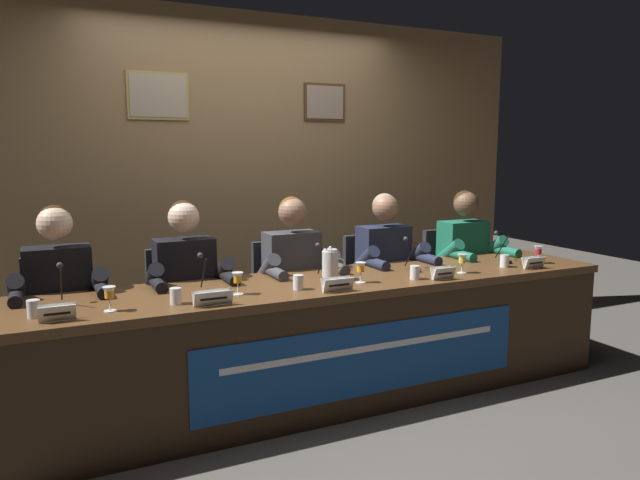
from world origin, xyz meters
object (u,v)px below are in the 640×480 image
(juice_glass_left, at_px, (238,279))
(chair_right, at_px, (374,297))
(conference_table, at_px, (329,322))
(chair_far_right, at_px, (452,288))
(nameplate_right, at_px, (443,273))
(water_cup_center, at_px, (298,283))
(nameplate_center, at_px, (338,284))
(juice_glass_right, at_px, (462,260))
(panelist_center, at_px, (297,275))
(panelist_far_right, at_px, (469,258))
(chair_left, at_px, (183,321))
(water_cup_far_left, at_px, (34,310))
(microphone_center, at_px, (324,267))
(nameplate_far_right, at_px, (534,263))
(water_pitcher_central, at_px, (330,265))
(water_cup_right, at_px, (415,273))
(microphone_far_left, at_px, (62,293))
(panelist_right, at_px, (389,266))
(microphone_far_right, at_px, (504,252))
(juice_glass_far_right, at_px, (538,251))
(water_cup_far_right, at_px, (505,262))
(chair_far_left, at_px, (62,335))
(chair_center, at_px, (286,308))
(panelist_left, at_px, (188,285))
(juice_glass_far_left, at_px, (109,294))
(nameplate_far_left, at_px, (57,313))
(juice_glass_center, at_px, (361,269))
(panelist_far_left, at_px, (60,298))
(microphone_right, at_px, (412,260))
(nameplate_left, at_px, (213,298))

(juice_glass_left, distance_m, chair_right, 1.50)
(conference_table, distance_m, chair_far_right, 1.59)
(juice_glass_left, height_order, nameplate_right, juice_glass_left)
(water_cup_center, relative_size, chair_far_right, 0.09)
(nameplate_center, xyz_separation_m, juice_glass_right, (0.95, 0.10, 0.05))
(panelist_center, height_order, panelist_far_right, same)
(chair_left, bearing_deg, water_cup_far_left, -140.07)
(microphone_center, distance_m, nameplate_far_right, 1.45)
(water_cup_far_left, distance_m, water_pitcher_central, 1.63)
(nameplate_center, xyz_separation_m, water_cup_right, (0.57, 0.08, -0.00))
(microphone_far_left, relative_size, juice_glass_right, 1.74)
(microphone_far_left, height_order, nameplate_right, microphone_far_left)
(panelist_right, height_order, microphone_far_right, panelist_right)
(juice_glass_far_right, height_order, water_cup_far_right, juice_glass_far_right)
(panelist_far_right, bearing_deg, microphone_far_left, -172.81)
(chair_far_left, height_order, water_pitcher_central, water_pitcher_central)
(chair_far_left, xyz_separation_m, water_cup_center, (1.23, -0.72, 0.35))
(water_pitcher_central, bearing_deg, chair_center, 96.25)
(water_cup_far_left, relative_size, microphone_center, 0.39)
(water_cup_center, bearing_deg, nameplate_far_right, -3.87)
(panelist_center, relative_size, nameplate_far_right, 7.59)
(panelist_right, xyz_separation_m, nameplate_right, (-0.03, -0.66, 0.07))
(chair_left, height_order, panelist_far_right, panelist_far_right)
(panelist_left, xyz_separation_m, microphone_far_right, (2.15, -0.38, 0.11))
(juice_glass_far_left, distance_m, panelist_center, 1.35)
(microphone_far_left, distance_m, panelist_right, 2.19)
(chair_far_right, distance_m, nameplate_far_right, 0.90)
(water_cup_far_left, relative_size, juice_glass_far_right, 0.69)
(nameplate_center, bearing_deg, chair_right, 48.76)
(water_cup_right, distance_m, nameplate_far_right, 0.92)
(chair_far_right, distance_m, juice_glass_far_right, 0.84)
(panelist_center, bearing_deg, conference_table, -89.67)
(chair_center, distance_m, nameplate_center, 0.92)
(conference_table, xyz_separation_m, nameplate_far_left, (-1.47, -0.15, 0.27))
(panelist_right, bearing_deg, panelist_far_right, 0.00)
(panelist_center, height_order, panelist_right, same)
(juice_glass_center, distance_m, nameplate_far_right, 1.27)
(chair_center, relative_size, juice_glass_center, 7.28)
(chair_right, height_order, water_pitcher_central, water_pitcher_central)
(panelist_far_left, distance_m, water_cup_right, 2.07)
(water_cup_far_left, relative_size, juice_glass_center, 0.69)
(juice_glass_center, relative_size, chair_right, 0.14)
(panelist_center, distance_m, water_cup_center, 0.57)
(chair_far_left, distance_m, chair_left, 0.72)
(microphone_right, bearing_deg, chair_far_left, 165.39)
(panelist_center, distance_m, juice_glass_center, 0.57)
(water_cup_far_left, distance_m, nameplate_center, 1.54)
(chair_far_left, height_order, nameplate_left, chair_far_left)
(panelist_left, bearing_deg, microphone_far_right, -10.11)
(water_cup_right, height_order, microphone_far_right, microphone_far_right)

